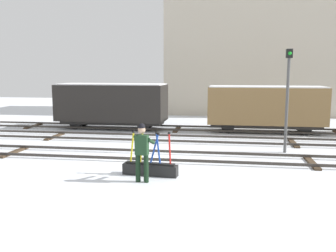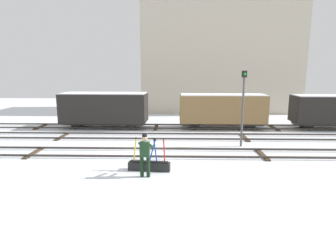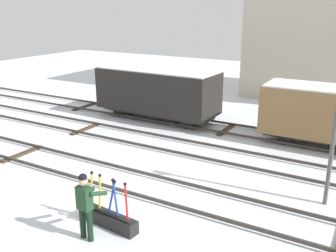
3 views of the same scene
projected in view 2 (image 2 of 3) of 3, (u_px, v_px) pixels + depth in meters
ground_plane at (147, 155)px, 14.67m from camera, size 60.00×60.00×0.00m
track_main_line at (147, 152)px, 14.65m from camera, size 44.00×1.94×0.18m
track_siding_near at (153, 136)px, 18.30m from camera, size 44.00×1.94×0.18m
track_siding_far at (156, 127)px, 21.48m from camera, size 44.00×1.94×0.18m
switch_lever_frame at (149, 165)px, 12.32m from camera, size 1.83×0.54×1.45m
rail_worker at (145, 152)px, 11.44m from camera, size 0.58×0.69×1.81m
signal_post at (243, 101)px, 15.82m from camera, size 0.24×0.32×4.22m
apartment_building at (219, 54)px, 30.36m from camera, size 16.13×6.86×11.94m
freight_car_far_end at (222, 109)px, 21.09m from camera, size 6.23×2.12×2.54m
freight_car_near_switch at (105, 108)px, 21.32m from camera, size 6.32×2.47×2.63m
freight_car_mid_siding at (332, 110)px, 20.89m from camera, size 5.52×2.20×2.48m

